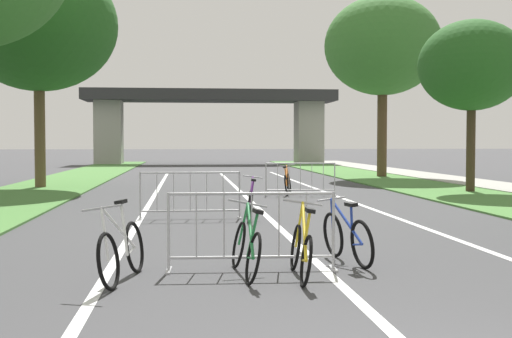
{
  "coord_description": "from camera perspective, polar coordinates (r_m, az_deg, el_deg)",
  "views": [
    {
      "loc": [
        -1.84,
        -3.97,
        1.72
      ],
      "look_at": [
        0.34,
        16.92,
        0.86
      ],
      "focal_mm": 46.93,
      "sensor_mm": 36.0,
      "label": 1
    }
  ],
  "objects": [
    {
      "name": "bicycle_blue_4",
      "position": [
        9.6,
        7.75,
        -5.77
      ],
      "size": [
        0.57,
        1.65,
        0.91
      ],
      "rotation": [
        0.0,
        0.0,
        0.19
      ],
      "color": "black",
      "rests_on": "ground"
    },
    {
      "name": "lane_stripe_left_lane",
      "position": [
        20.81,
        -8.77,
        -2.41
      ],
      "size": [
        0.14,
        33.48,
        0.01
      ],
      "primitive_type": "cube",
      "color": "silver",
      "rests_on": "ground"
    },
    {
      "name": "grass_verge_left",
      "position": [
        28.17,
        -16.4,
        -1.2
      ],
      "size": [
        3.47,
        57.87,
        0.05
      ],
      "primitive_type": "cube",
      "color": "#477A38",
      "rests_on": "ground"
    },
    {
      "name": "lane_stripe_right_lane",
      "position": [
        21.31,
        6.84,
        -2.29
      ],
      "size": [
        0.14,
        33.48,
        0.01
      ],
      "primitive_type": "cube",
      "color": "silver",
      "rests_on": "ground"
    },
    {
      "name": "crowd_barrier_second",
      "position": [
        14.95,
        -5.63,
        -2.28
      ],
      "size": [
        2.26,
        0.45,
        1.05
      ],
      "rotation": [
        0.0,
        0.0,
        0.0
      ],
      "color": "#ADADB2",
      "rests_on": "ground"
    },
    {
      "name": "crowd_barrier_third",
      "position": [
        21.33,
        3.81,
        -0.89
      ],
      "size": [
        2.28,
        0.56,
        1.05
      ],
      "rotation": [
        0.0,
        0.0,
        -0.05
      ],
      "color": "#ADADB2",
      "rests_on": "ground"
    },
    {
      "name": "overpass_bridge",
      "position": [
        51.89,
        -3.92,
        4.98
      ],
      "size": [
        19.18,
        4.35,
        5.66
      ],
      "color": "#2D2D30",
      "rests_on": "ground"
    },
    {
      "name": "bicycle_orange_2",
      "position": [
        21.71,
        2.71,
        -1.21
      ],
      "size": [
        0.55,
        1.65,
        0.98
      ],
      "rotation": [
        0.0,
        0.0,
        -0.24
      ],
      "color": "black",
      "rests_on": "ground"
    },
    {
      "name": "bicycle_yellow_3",
      "position": [
        8.48,
        3.88,
        -6.88
      ],
      "size": [
        0.52,
        1.67,
        0.96
      ],
      "rotation": [
        0.0,
        0.0,
        -0.05
      ],
      "color": "black",
      "rests_on": "ground"
    },
    {
      "name": "grass_verge_right",
      "position": [
        29.06,
        11.68,
        -1.05
      ],
      "size": [
        3.47,
        57.87,
        0.05
      ],
      "primitive_type": "cube",
      "color": "#477A38",
      "rests_on": "ground"
    },
    {
      "name": "bicycle_purple_1",
      "position": [
        14.59,
        -0.52,
        -3.01
      ],
      "size": [
        0.46,
        1.68,
        0.97
      ],
      "rotation": [
        0.0,
        0.0,
        -0.07
      ],
      "color": "black",
      "rests_on": "ground"
    },
    {
      "name": "lane_stripe_center",
      "position": [
        20.86,
        -0.87,
        -2.37
      ],
      "size": [
        0.14,
        33.48,
        0.01
      ],
      "primitive_type": "cube",
      "color": "silver",
      "rests_on": "ground"
    },
    {
      "name": "bicycle_green_0",
      "position": [
        8.59,
        -0.83,
        -6.7
      ],
      "size": [
        0.53,
        1.74,
        0.95
      ],
      "rotation": [
        0.0,
        0.0,
        0.08
      ],
      "color": "black",
      "rests_on": "ground"
    },
    {
      "name": "sidewalk_path_right",
      "position": [
        30.08,
        17.02,
        -0.96
      ],
      "size": [
        2.39,
        57.87,
        0.08
      ],
      "primitive_type": "cube",
      "color": "#9E9B93",
      "rests_on": "ground"
    },
    {
      "name": "crowd_barrier_nearest",
      "position": [
        8.93,
        -0.38,
        -5.39
      ],
      "size": [
        2.28,
        0.53,
        1.05
      ],
      "rotation": [
        0.0,
        0.0,
        -0.04
      ],
      "color": "#ADADB2",
      "rests_on": "ground"
    },
    {
      "name": "tree_left_pine_far",
      "position": [
        26.22,
        -18.06,
        11.61
      ],
      "size": [
        5.74,
        5.74,
        8.45
      ],
      "color": "brown",
      "rests_on": "ground"
    },
    {
      "name": "bicycle_white_5",
      "position": [
        8.45,
        -11.36,
        -6.81
      ],
      "size": [
        0.68,
        1.73,
        1.0
      ],
      "rotation": [
        0.0,
        0.0,
        2.93
      ],
      "color": "black",
      "rests_on": "ground"
    },
    {
      "name": "tree_right_oak_mid",
      "position": [
        23.75,
        17.92,
        8.37
      ],
      "size": [
        3.57,
        3.57,
        5.79
      ],
      "color": "#3D2D1E",
      "rests_on": "ground"
    },
    {
      "name": "tree_right_cypress_far",
      "position": [
        33.07,
        10.75,
        10.25
      ],
      "size": [
        5.57,
        5.57,
        8.68
      ],
      "color": "#4C3823",
      "rests_on": "ground"
    }
  ]
}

